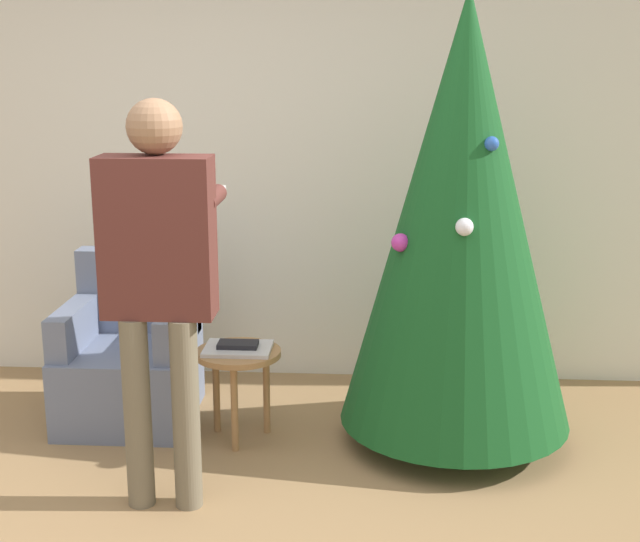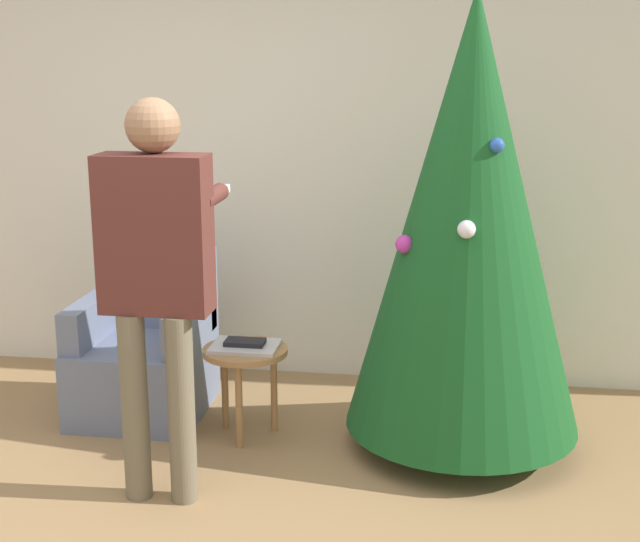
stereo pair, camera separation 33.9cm
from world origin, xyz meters
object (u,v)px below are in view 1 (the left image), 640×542
armchair (131,360)px  side_stool (238,364)px  person_standing (158,265)px  christmas_tree (461,214)px

armchair → side_stool: (0.63, -0.26, 0.09)m
person_standing → side_stool: bearing=71.2°
side_stool → christmas_tree: bearing=2.4°
person_standing → side_stool: (0.22, 0.66, -0.67)m
christmas_tree → person_standing: 1.50m
armchair → side_stool: size_ratio=1.85×
armchair → person_standing: bearing=-66.0°
christmas_tree → person_standing: bearing=-152.1°
christmas_tree → side_stool: 1.35m
christmas_tree → armchair: bearing=173.0°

